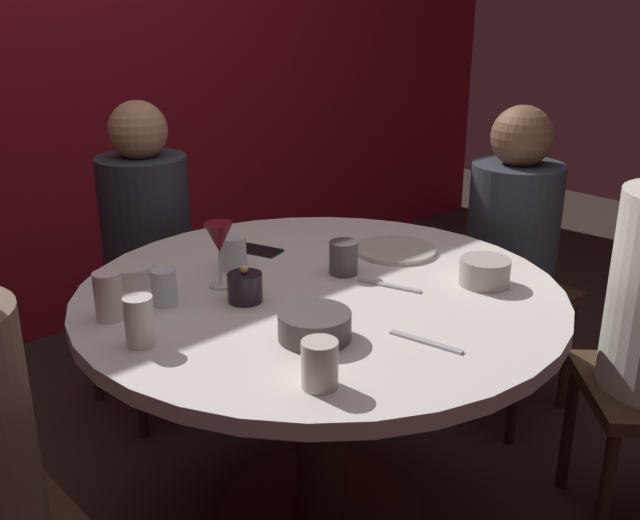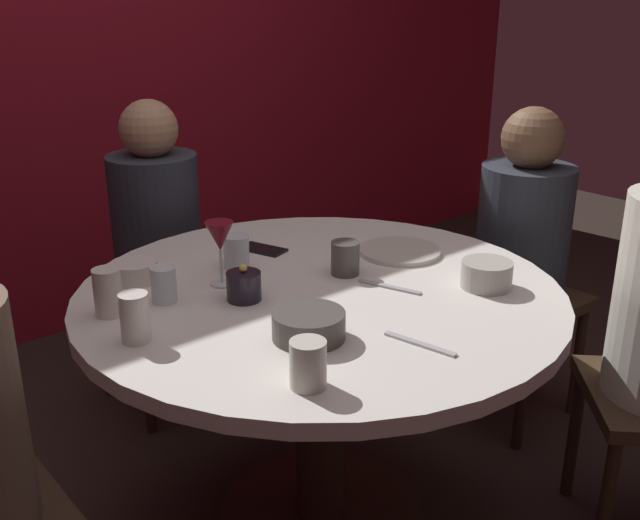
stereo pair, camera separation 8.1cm
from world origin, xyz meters
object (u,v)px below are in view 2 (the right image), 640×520
cup_by_right_diner (108,292)px  cup_beside_wine (164,284)px  seated_diner_right (523,232)px  bowl_serving_large (487,274)px  bowl_small_white (309,325)px  wine_glass (220,239)px  cup_center_front (308,364)px  cell_phone (263,249)px  cup_near_candle (236,252)px  cup_far_edge (345,258)px  dinner_plate (400,251)px  bowl_salad_center (134,271)px  cup_by_left_diner (135,318)px  dining_table (320,342)px  seated_diner_back (156,222)px  candle_holder (244,286)px

cup_by_right_diner → cup_beside_wine: bearing=-5.6°
cup_by_right_diner → cup_beside_wine: 0.14m
seated_diner_right → cup_by_right_diner: seated_diner_right is taller
bowl_serving_large → bowl_small_white: bearing=172.8°
wine_glass → cup_center_front: bearing=-106.2°
seated_diner_right → cup_by_right_diner: bearing=-8.2°
cell_phone → cup_beside_wine: cup_beside_wine is taller
cup_near_candle → cup_far_edge: cup_near_candle is taller
dinner_plate → cell_phone: size_ratio=1.75×
bowl_small_white → cup_near_candle: (0.13, 0.48, 0.02)m
bowl_salad_center → cup_by_left_diner: bearing=-116.3°
seated_diner_right → cup_far_edge: size_ratio=12.06×
dining_table → bowl_small_white: bowl_small_white is taller
cell_phone → bowl_serving_large: (0.28, -0.62, 0.03)m
seated_diner_back → cup_center_front: 1.32m
cell_phone → cup_far_edge: cup_far_edge is taller
bowl_small_white → wine_glass: bearing=86.3°
cup_beside_wine → seated_diner_back: bearing=63.4°
seated_diner_back → wine_glass: (-0.18, -0.71, 0.16)m
bowl_serving_large → cup_center_front: size_ratio=1.35×
cup_center_front → cup_far_edge: cup_center_front is taller
dining_table → seated_diner_right: (0.91, 0.00, 0.12)m
cell_phone → cup_near_candle: 0.16m
cup_beside_wine → dinner_plate: bearing=-10.7°
wine_glass → candle_holder: bearing=-95.8°
bowl_salad_center → cup_near_candle: 0.29m
cup_near_candle → cup_beside_wine: size_ratio=1.02×
cup_center_front → cup_by_right_diner: bearing=104.7°
candle_holder → dinner_plate: candle_holder is taller
dinner_plate → cup_center_front: bearing=-148.8°
candle_holder → cup_by_right_diner: size_ratio=0.81×
dinner_plate → cell_phone: dinner_plate is taller
seated_diner_right → bowl_small_white: (-1.12, -0.21, 0.07)m
seated_diner_back → wine_glass: seated_diner_back is taller
candle_holder → dinner_plate: (0.56, -0.01, -0.03)m
seated_diner_right → candle_holder: 1.11m
cup_by_left_diner → cup_far_edge: size_ratio=1.22×
bowl_salad_center → bowl_small_white: size_ratio=0.75×
seated_diner_right → cup_by_left_diner: bearing=-1.3°
candle_holder → cell_phone: bearing=46.7°
cup_center_front → cup_near_candle: bearing=67.5°
bowl_salad_center → bowl_small_white: 0.59m
seated_diner_back → cup_center_front: (-0.35, -1.27, 0.08)m
cup_by_left_diner → candle_holder: bearing=6.4°
wine_glass → cup_beside_wine: 0.19m
cup_center_front → cup_beside_wine: (-0.01, 0.56, -0.00)m
bowl_small_white → cup_by_right_diner: 0.50m
seated_diner_back → cup_beside_wine: seated_diner_back is taller
dining_table → cup_by_left_diner: 0.56m
candle_holder → bowl_small_white: 0.28m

